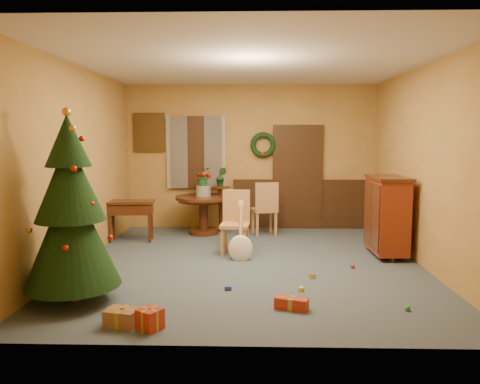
{
  "coord_description": "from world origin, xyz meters",
  "views": [
    {
      "loc": [
        0.05,
        -6.75,
        1.88
      ],
      "look_at": [
        -0.15,
        0.4,
        1.02
      ],
      "focal_mm": 35.0,
      "sensor_mm": 36.0,
      "label": 1
    }
  ],
  "objects_px": {
    "dining_table": "(203,208)",
    "writing_desk": "(131,211)",
    "chair_near": "(235,220)",
    "sideboard": "(387,214)",
    "christmas_tree": "(71,212)"
  },
  "relations": [
    {
      "from": "dining_table",
      "to": "writing_desk",
      "type": "relative_size",
      "value": 1.25
    },
    {
      "from": "christmas_tree",
      "to": "writing_desk",
      "type": "bearing_deg",
      "value": 92.87
    },
    {
      "from": "christmas_tree",
      "to": "writing_desk",
      "type": "relative_size",
      "value": 2.57
    },
    {
      "from": "dining_table",
      "to": "writing_desk",
      "type": "xyz_separation_m",
      "value": [
        -1.24,
        -0.65,
        0.04
      ]
    },
    {
      "from": "christmas_tree",
      "to": "dining_table",
      "type": "bearing_deg",
      "value": 73.94
    },
    {
      "from": "dining_table",
      "to": "chair_near",
      "type": "bearing_deg",
      "value": -65.66
    },
    {
      "from": "sideboard",
      "to": "dining_table",
      "type": "bearing_deg",
      "value": 152.71
    },
    {
      "from": "chair_near",
      "to": "sideboard",
      "type": "relative_size",
      "value": 0.81
    },
    {
      "from": "writing_desk",
      "to": "sideboard",
      "type": "bearing_deg",
      "value": -12.09
    },
    {
      "from": "dining_table",
      "to": "chair_near",
      "type": "relative_size",
      "value": 1.05
    },
    {
      "from": "christmas_tree",
      "to": "sideboard",
      "type": "height_order",
      "value": "christmas_tree"
    },
    {
      "from": "writing_desk",
      "to": "sideboard",
      "type": "distance_m",
      "value": 4.39
    },
    {
      "from": "christmas_tree",
      "to": "writing_desk",
      "type": "xyz_separation_m",
      "value": [
        -0.16,
        3.1,
        -0.49
      ]
    },
    {
      "from": "chair_near",
      "to": "sideboard",
      "type": "xyz_separation_m",
      "value": [
        2.38,
        -0.09,
        0.13
      ]
    },
    {
      "from": "sideboard",
      "to": "chair_near",
      "type": "bearing_deg",
      "value": 177.89
    }
  ]
}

